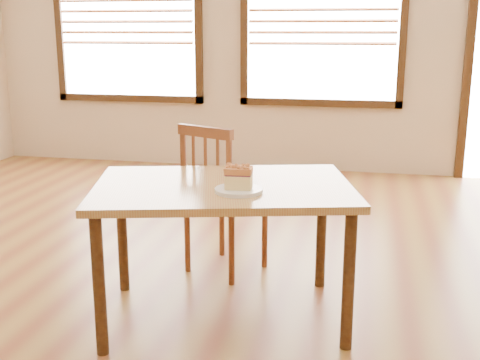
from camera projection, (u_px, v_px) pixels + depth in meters
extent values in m
plane|color=olive|center=(190.00, 341.00, 3.05)|extent=(8.00, 8.00, 0.00)
plane|color=beige|center=(294.00, 33.00, 6.48)|extent=(7.00, 0.00, 7.00)
cube|color=white|center=(127.00, 15.00, 6.80)|extent=(1.60, 0.02, 1.80)
cube|color=#3C2510|center=(130.00, 98.00, 7.01)|extent=(1.76, 0.06, 0.08)
cube|color=#3C2510|center=(59.00, 15.00, 6.96)|extent=(0.08, 0.06, 1.96)
cube|color=#3C2510|center=(198.00, 14.00, 6.61)|extent=(0.08, 0.06, 1.96)
cube|color=#995323|center=(125.00, 0.00, 6.72)|extent=(1.56, 0.05, 0.03)
cube|color=#995323|center=(126.00, 11.00, 6.75)|extent=(1.56, 0.05, 0.03)
cube|color=#995323|center=(126.00, 22.00, 6.77)|extent=(1.56, 0.05, 0.03)
cube|color=#995323|center=(126.00, 32.00, 6.80)|extent=(1.56, 0.05, 0.03)
cube|color=#995323|center=(127.00, 43.00, 6.83)|extent=(1.56, 0.05, 0.03)
cube|color=white|center=(322.00, 14.00, 6.35)|extent=(1.60, 0.02, 1.80)
cube|color=#3C2510|center=(320.00, 103.00, 6.57)|extent=(1.76, 0.06, 0.08)
cube|color=#3C2510|center=(244.00, 14.00, 6.51)|extent=(0.08, 0.06, 1.96)
cube|color=#3C2510|center=(405.00, 13.00, 6.17)|extent=(0.08, 0.06, 1.96)
cube|color=#995323|center=(322.00, 10.00, 6.30)|extent=(1.56, 0.05, 0.03)
cube|color=#995323|center=(322.00, 21.00, 6.33)|extent=(1.56, 0.05, 0.03)
cube|color=#995323|center=(322.00, 32.00, 6.36)|extent=(1.56, 0.05, 0.03)
cube|color=#995323|center=(321.00, 43.00, 6.38)|extent=(1.56, 0.05, 0.03)
cube|color=#3C2510|center=(467.00, 73.00, 6.18)|extent=(0.09, 0.06, 2.20)
cube|color=#A07E3E|center=(223.00, 188.00, 3.14)|extent=(1.51, 1.20, 0.04)
cylinder|color=#3C2510|center=(99.00, 286.00, 2.85)|extent=(0.06, 0.06, 0.71)
cylinder|color=#3C2510|center=(349.00, 281.00, 2.90)|extent=(0.06, 0.06, 0.71)
cylinder|color=#3C2510|center=(122.00, 234.00, 3.57)|extent=(0.06, 0.06, 0.71)
cylinder|color=#3C2510|center=(321.00, 231.00, 3.62)|extent=(0.06, 0.06, 0.71)
cube|color=brown|center=(226.00, 199.00, 3.86)|extent=(0.59, 0.59, 0.04)
cylinder|color=brown|center=(265.00, 236.00, 3.96)|extent=(0.04, 0.04, 0.45)
cylinder|color=brown|center=(222.00, 225.00, 4.16)|extent=(0.04, 0.04, 0.45)
cylinder|color=brown|center=(232.00, 251.00, 3.68)|extent=(0.04, 0.04, 0.45)
cylinder|color=brown|center=(187.00, 239.00, 3.88)|extent=(0.04, 0.04, 0.45)
cylinder|color=brown|center=(229.00, 172.00, 3.54)|extent=(0.04, 0.04, 0.49)
cylinder|color=brown|center=(183.00, 164.00, 3.75)|extent=(0.04, 0.04, 0.49)
cube|color=brown|center=(205.00, 132.00, 3.59)|extent=(0.38, 0.21, 0.06)
cylinder|color=brown|center=(218.00, 172.00, 3.59)|extent=(0.02, 0.02, 0.42)
cylinder|color=brown|center=(206.00, 170.00, 3.64)|extent=(0.02, 0.02, 0.42)
cylinder|color=brown|center=(194.00, 168.00, 3.70)|extent=(0.02, 0.02, 0.42)
cylinder|color=white|center=(239.00, 190.00, 2.98)|extent=(0.24, 0.24, 0.02)
cylinder|color=white|center=(239.00, 191.00, 2.98)|extent=(0.16, 0.16, 0.01)
cube|color=#F2D588|center=(239.00, 181.00, 2.97)|extent=(0.14, 0.11, 0.07)
cube|color=#4B1530|center=(239.00, 174.00, 2.96)|extent=(0.13, 0.11, 0.01)
cube|color=#C3753D|center=(239.00, 170.00, 2.96)|extent=(0.14, 0.11, 0.03)
sphere|color=#C3753D|center=(236.00, 168.00, 2.92)|extent=(0.01, 0.01, 0.01)
sphere|color=#C3753D|center=(247.00, 167.00, 2.95)|extent=(0.02, 0.02, 0.02)
sphere|color=#C3753D|center=(249.00, 168.00, 2.93)|extent=(0.02, 0.02, 0.02)
sphere|color=#C3753D|center=(245.00, 165.00, 2.98)|extent=(0.02, 0.02, 0.02)
sphere|color=#C3753D|center=(232.00, 167.00, 2.95)|extent=(0.02, 0.02, 0.02)
sphere|color=#C3753D|center=(236.00, 168.00, 2.92)|extent=(0.02, 0.02, 0.02)
sphere|color=#C3753D|center=(247.00, 168.00, 2.93)|extent=(0.01, 0.01, 0.01)
sphere|color=#C3753D|center=(231.00, 167.00, 2.96)|extent=(0.02, 0.02, 0.02)
sphere|color=#C3753D|center=(241.00, 168.00, 2.91)|extent=(0.02, 0.02, 0.02)
sphere|color=#C3753D|center=(250.00, 167.00, 2.95)|extent=(0.01, 0.01, 0.01)
sphere|color=#C3753D|center=(249.00, 168.00, 2.91)|extent=(0.02, 0.02, 0.02)
sphere|color=#C3753D|center=(237.00, 167.00, 2.94)|extent=(0.02, 0.02, 0.02)
sphere|color=#C3753D|center=(227.00, 167.00, 2.94)|extent=(0.02, 0.02, 0.02)
sphere|color=#C3753D|center=(232.00, 168.00, 2.93)|extent=(0.02, 0.02, 0.02)
sphere|color=#C3753D|center=(228.00, 166.00, 2.98)|extent=(0.02, 0.02, 0.02)
sphere|color=#C3753D|center=(235.00, 166.00, 2.96)|extent=(0.02, 0.02, 0.02)
sphere|color=#C3753D|center=(246.00, 166.00, 2.98)|extent=(0.02, 0.02, 0.02)
sphere|color=#C3753D|center=(246.00, 169.00, 2.91)|extent=(0.02, 0.02, 0.02)
sphere|color=#C3753D|center=(241.00, 166.00, 2.96)|extent=(0.03, 0.03, 0.03)
sphere|color=#C3753D|center=(232.00, 166.00, 2.96)|extent=(0.02, 0.02, 0.02)
sphere|color=#C3753D|center=(225.00, 171.00, 2.96)|extent=(0.02, 0.02, 0.02)
sphere|color=#C3753D|center=(225.00, 177.00, 2.95)|extent=(0.01, 0.01, 0.01)
sphere|color=#C3753D|center=(225.00, 169.00, 2.96)|extent=(0.02, 0.02, 0.02)
sphere|color=#C3753D|center=(225.00, 168.00, 2.97)|extent=(0.01, 0.01, 0.01)
sphere|color=#C3753D|center=(224.00, 177.00, 2.94)|extent=(0.02, 0.02, 0.02)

